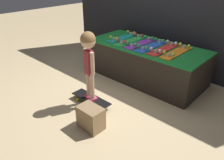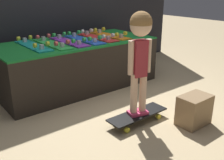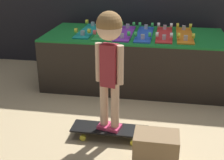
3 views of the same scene
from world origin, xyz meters
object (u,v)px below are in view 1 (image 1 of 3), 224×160
(skateboard_orange_on_rack, at_px, (177,52))
(child, at_px, (89,54))
(skateboard_teal_on_rack, at_px, (123,37))
(skateboard_green_on_rack, at_px, (131,40))
(storage_box, at_px, (91,118))
(skateboard_on_floor, at_px, (91,99))
(skateboard_red_on_rack, at_px, (164,49))
(skateboard_purple_on_rack, at_px, (141,43))
(skateboard_blue_on_rack, at_px, (151,46))

(skateboard_orange_on_rack, height_order, child, child)
(skateboard_teal_on_rack, xyz_separation_m, skateboard_green_on_rack, (0.22, -0.05, 0.00))
(child, distance_m, storage_box, 0.84)
(skateboard_on_floor, bearing_deg, skateboard_green_on_rack, 102.22)
(skateboard_green_on_rack, bearing_deg, skateboard_red_on_rack, 1.31)
(skateboard_teal_on_rack, relative_size, skateboard_purple_on_rack, 1.00)
(skateboard_orange_on_rack, relative_size, skateboard_on_floor, 1.15)
(skateboard_purple_on_rack, bearing_deg, skateboard_teal_on_rack, 173.67)
(skateboard_purple_on_rack, xyz_separation_m, skateboard_orange_on_rack, (0.67, 0.02, 0.00))
(skateboard_purple_on_rack, bearing_deg, storage_box, -74.44)
(skateboard_blue_on_rack, distance_m, skateboard_red_on_rack, 0.23)
(skateboard_red_on_rack, bearing_deg, skateboard_teal_on_rack, 177.72)
(skateboard_red_on_rack, height_order, storage_box, skateboard_red_on_rack)
(skateboard_teal_on_rack, relative_size, skateboard_orange_on_rack, 1.00)
(skateboard_red_on_rack, distance_m, storage_box, 1.68)
(skateboard_blue_on_rack, height_order, child, child)
(skateboard_blue_on_rack, bearing_deg, skateboard_on_floor, -98.44)
(skateboard_green_on_rack, bearing_deg, skateboard_on_floor, -77.78)
(skateboard_teal_on_rack, distance_m, skateboard_orange_on_rack, 1.12)
(skateboard_green_on_rack, height_order, skateboard_red_on_rack, same)
(skateboard_red_on_rack, relative_size, skateboard_on_floor, 1.15)
(skateboard_blue_on_rack, bearing_deg, skateboard_red_on_rack, 5.03)
(storage_box, bearing_deg, skateboard_on_floor, 137.76)
(skateboard_purple_on_rack, height_order, skateboard_blue_on_rack, same)
(skateboard_teal_on_rack, relative_size, skateboard_green_on_rack, 1.00)
(skateboard_green_on_rack, relative_size, storage_box, 2.37)
(skateboard_purple_on_rack, xyz_separation_m, child, (0.04, -1.23, 0.15))
(skateboard_red_on_rack, relative_size, storage_box, 2.37)
(skateboard_blue_on_rack, relative_size, skateboard_on_floor, 1.15)
(skateboard_orange_on_rack, distance_m, storage_box, 1.71)
(skateboard_blue_on_rack, relative_size, skateboard_orange_on_rack, 1.00)
(child, bearing_deg, skateboard_teal_on_rack, 124.25)
(skateboard_orange_on_rack, bearing_deg, skateboard_blue_on_rack, -176.62)
(skateboard_purple_on_rack, relative_size, skateboard_red_on_rack, 1.00)
(child, height_order, storage_box, child)
(skateboard_purple_on_rack, bearing_deg, skateboard_orange_on_rack, 1.76)
(skateboard_green_on_rack, height_order, skateboard_blue_on_rack, same)
(skateboard_green_on_rack, relative_size, child, 0.76)
(skateboard_teal_on_rack, bearing_deg, storage_box, -61.54)
(skateboard_teal_on_rack, bearing_deg, child, -69.06)
(skateboard_green_on_rack, height_order, storage_box, skateboard_green_on_rack)
(skateboard_green_on_rack, bearing_deg, skateboard_orange_on_rack, 1.41)
(skateboard_purple_on_rack, bearing_deg, skateboard_blue_on_rack, -1.48)
(skateboard_purple_on_rack, distance_m, storage_box, 1.73)
(skateboard_teal_on_rack, relative_size, skateboard_blue_on_rack, 1.00)
(skateboard_teal_on_rack, distance_m, child, 1.38)
(skateboard_blue_on_rack, xyz_separation_m, skateboard_orange_on_rack, (0.45, 0.03, 0.00))
(skateboard_orange_on_rack, bearing_deg, storage_box, -98.01)
(skateboard_purple_on_rack, relative_size, skateboard_on_floor, 1.15)
(skateboard_purple_on_rack, bearing_deg, child, -88.03)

